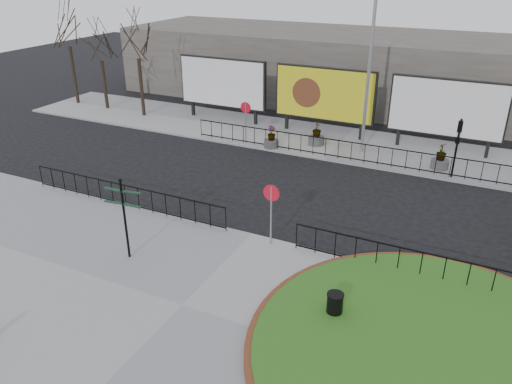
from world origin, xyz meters
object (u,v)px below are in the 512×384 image
Objects in this scene: fingerpost_sign at (124,211)px; planter_c at (440,159)px; lamp_post at (369,67)px; billboard_mid at (324,94)px; litter_bin at (335,306)px; planter_b at (316,136)px; planter_a at (271,140)px.

planter_c is (9.09, 13.76, -1.39)m from fingerpost_sign.
planter_c is at bearing -9.32° from lamp_post.
litter_bin is at bearing -69.99° from billboard_mid.
lamp_post is 15.41m from litter_bin.
planter_c is at bearing -5.75° from planter_b.
litter_bin is (7.79, -0.03, -1.45)m from fingerpost_sign.
fingerpost_sign is at bearing -89.69° from planter_a.
billboard_mid is at bearing 159.87° from planter_c.
planter_b is at bearing 36.52° from planter_a.
billboard_mid is 2.82m from planter_b.
lamp_post reaches higher than fingerpost_sign.
lamp_post is 15.50m from fingerpost_sign.
billboard_mid is 8.02m from planter_c.
billboard_mid is at bearing 110.01° from litter_bin.
planter_a is at bearing -143.48° from planter_b.
planter_b reaches higher than planter_c.
fingerpost_sign is at bearing -108.35° from lamp_post.
planter_b is (-5.70, 14.50, 0.05)m from litter_bin.
planter_a is at bearing -174.42° from planter_c.
planter_b is (-2.71, -0.00, -4.22)m from lamp_post.
fingerpost_sign reaches higher than litter_bin.
litter_bin is 15.58m from planter_b.
billboard_mid reaches higher than litter_bin.
planter_a is 0.93× the size of planter_c.
lamp_post is at bearing 0.00° from planter_b.
fingerpost_sign is 2.26× the size of planter_b.
lamp_post is 7.24× the size of planter_a.
fingerpost_sign is (-4.80, -14.47, -2.82)m from lamp_post.
fingerpost_sign reaches higher than planter_b.
lamp_post is at bearing 101.66° from litter_bin.
lamp_post is (3.01, -1.97, 2.23)m from billboard_mid.
planter_c is (7.30, -2.68, -1.98)m from billboard_mid.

